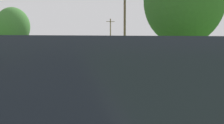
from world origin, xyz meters
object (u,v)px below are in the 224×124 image
at_px(car_dark_green_suv_approaching, 77,52).
at_px(car_white_suv_mid_near, 89,51).
at_px(fire_hydrant, 139,69).
at_px(tree_mid_treeline, 13,27).
at_px(car_red_suv_distant, 93,49).
at_px(car_champagne_van_receding, 70,49).
at_px(tree_behind_sign, 183,0).
at_px(car_silver_hatchback_mid_far, 89,51).

relative_size(car_dark_green_suv_approaching, car_white_suv_mid_near, 0.97).
bearing_deg(car_white_suv_mid_near, fire_hydrant, 5.83).
bearing_deg(car_dark_green_suv_approaching, car_white_suv_mid_near, 166.07).
height_order(tree_mid_treeline, car_dark_green_suv_approaching, tree_mid_treeline).
relative_size(car_dark_green_suv_approaching, car_red_suv_distant, 0.99).
xyz_separation_m(car_champagne_van_receding, car_red_suv_distant, (8.10, 5.68, -0.01)).
relative_size(tree_behind_sign, car_silver_hatchback_mid_far, 2.48).
bearing_deg(car_red_suv_distant, car_white_suv_mid_near, -3.29).
xyz_separation_m(tree_behind_sign, car_white_suv_mid_near, (-9.24, 30.86, -5.11)).
bearing_deg(car_white_suv_mid_near, car_red_suv_distant, 178.40).
relative_size(fire_hydrant, tree_behind_sign, 0.08).
xyz_separation_m(fire_hydrant, tree_mid_treeline, (-18.48, 30.75, 5.28)).
height_order(tree_mid_treeline, car_white_suv_mid_near, tree_mid_treeline).
bearing_deg(car_red_suv_distant, tree_behind_sign, 4.69).
bearing_deg(tree_behind_sign, car_white_suv_mid_near, 106.66).
bearing_deg(tree_behind_sign, car_champagne_van_receding, 105.15).
height_order(car_dark_green_suv_approaching, car_red_suv_distant, car_red_suv_distant).
bearing_deg(car_dark_green_suv_approaching, tree_mid_treeline, -99.47).
bearing_deg(tree_mid_treeline, car_red_suv_distant, 71.31).
height_order(car_white_suv_mid_near, car_silver_hatchback_mid_far, car_white_suv_mid_near).
relative_size(tree_mid_treeline, car_silver_hatchback_mid_far, 2.29).
bearing_deg(car_red_suv_distant, car_silver_hatchback_mid_far, -4.50).
xyz_separation_m(tree_behind_sign, car_silver_hatchback_mid_far, (-9.71, 41.09, -5.20)).
xyz_separation_m(car_dark_green_suv_approaching, car_red_suv_distant, (2.42, 45.15, 0.09)).
distance_m(tree_mid_treeline, car_champagne_van_receding, 38.11).
bearing_deg(tree_behind_sign, fire_hydrant, -132.02).
xyz_separation_m(car_silver_hatchback_mid_far, car_red_suv_distant, (0.86, 27.20, 0.22)).
relative_size(tree_mid_treeline, car_white_suv_mid_near, 1.93).
distance_m(car_champagne_van_receding, car_red_suv_distant, 9.90).
relative_size(car_white_suv_mid_near, car_red_suv_distant, 1.03).
bearing_deg(fire_hydrant, car_white_suv_mid_near, 96.83).
xyz_separation_m(car_white_suv_mid_near, car_champagne_van_receding, (-7.71, 31.74, 0.14)).
distance_m(car_white_suv_mid_near, car_silver_hatchback_mid_far, 10.24).
height_order(fire_hydrant, car_silver_hatchback_mid_far, car_silver_hatchback_mid_far).
distance_m(fire_hydrant, tree_mid_treeline, 36.27).
bearing_deg(car_white_suv_mid_near, car_champagne_van_receding, -167.35).
xyz_separation_m(tree_mid_treeline, car_silver_hatchback_mid_far, (13.67, 15.76, -4.87)).
distance_m(car_dark_green_suv_approaching, car_silver_hatchback_mid_far, 18.02).
bearing_deg(fire_hydrant, tree_behind_sign, 47.98).
xyz_separation_m(car_dark_green_suv_approaching, car_white_suv_mid_near, (2.03, 7.73, -0.04)).
distance_m(tree_behind_sign, car_champagne_van_receding, 65.04).
bearing_deg(car_silver_hatchback_mid_far, tree_behind_sign, 10.97).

